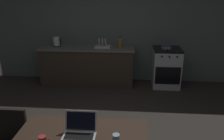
{
  "coord_description": "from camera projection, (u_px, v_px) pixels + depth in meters",
  "views": [
    {
      "loc": [
        0.36,
        -2.69,
        2.12
      ],
      "look_at": [
        0.1,
        0.73,
        0.91
      ],
      "focal_mm": 36.67,
      "sensor_mm": 36.0,
      "label": 1
    }
  ],
  "objects": [
    {
      "name": "back_wall",
      "position": [
        127.0,
        23.0,
        5.28
      ],
      "size": [
        6.4,
        0.1,
        2.74
      ],
      "primitive_type": "cube",
      "color": "#59615D",
      "rests_on": "ground_plane"
    },
    {
      "name": "kitchen_counter",
      "position": [
        88.0,
        65.0,
        5.33
      ],
      "size": [
        2.16,
        0.64,
        0.88
      ],
      "color": "#382D23",
      "rests_on": "ground_plane"
    },
    {
      "name": "stove_oven",
      "position": [
        166.0,
        67.0,
        5.2
      ],
      "size": [
        0.6,
        0.62,
        0.88
      ],
      "color": "#B7BABF",
      "rests_on": "ground_plane"
    },
    {
      "name": "laptop",
      "position": [
        79.0,
        132.0,
        2.23
      ],
      "size": [
        0.32,
        0.27,
        0.22
      ],
      "rotation": [
        0.0,
        0.0,
        0.1
      ],
      "color": "silver",
      "rests_on": "dining_table"
    },
    {
      "name": "electric_kettle",
      "position": [
        57.0,
        42.0,
        5.2
      ],
      "size": [
        0.18,
        0.15,
        0.22
      ],
      "color": "black",
      "rests_on": "kitchen_counter"
    },
    {
      "name": "bottle",
      "position": [
        120.0,
        43.0,
        5.04
      ],
      "size": [
        0.07,
        0.07,
        0.26
      ],
      "color": "#8C601E",
      "rests_on": "kitchen_counter"
    },
    {
      "name": "frying_pan",
      "position": [
        166.0,
        48.0,
        5.02
      ],
      "size": [
        0.22,
        0.39,
        0.05
      ],
      "color": "gray",
      "rests_on": "stove_oven"
    },
    {
      "name": "drinking_glass",
      "position": [
        116.0,
        140.0,
        2.08
      ],
      "size": [
        0.07,
        0.07,
        0.13
      ],
      "color": "#99B7C6",
      "rests_on": "dining_table"
    },
    {
      "name": "dish_rack",
      "position": [
        103.0,
        45.0,
        5.14
      ],
      "size": [
        0.34,
        0.26,
        0.21
      ],
      "color": "silver",
      "rests_on": "kitchen_counter"
    }
  ]
}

